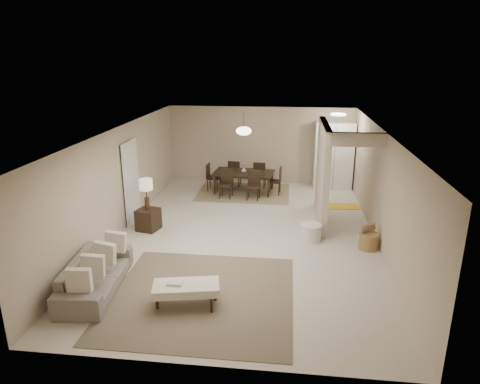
# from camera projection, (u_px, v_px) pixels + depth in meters

# --- Properties ---
(floor) EXTENTS (9.00, 9.00, 0.00)m
(floor) POSITION_uv_depth(u_px,v_px,m) (246.00, 235.00, 10.13)
(floor) COLOR beige
(floor) RESTS_ON ground
(ceiling) EXTENTS (9.00, 9.00, 0.00)m
(ceiling) POSITION_uv_depth(u_px,v_px,m) (246.00, 131.00, 9.36)
(ceiling) COLOR white
(ceiling) RESTS_ON back_wall
(back_wall) EXTENTS (6.00, 0.00, 6.00)m
(back_wall) POSITION_uv_depth(u_px,v_px,m) (260.00, 145.00, 14.00)
(back_wall) COLOR #BDAA8F
(back_wall) RESTS_ON floor
(left_wall) EXTENTS (0.00, 9.00, 9.00)m
(left_wall) POSITION_uv_depth(u_px,v_px,m) (120.00, 181.00, 10.08)
(left_wall) COLOR #BDAA8F
(left_wall) RESTS_ON floor
(right_wall) EXTENTS (0.00, 9.00, 9.00)m
(right_wall) POSITION_uv_depth(u_px,v_px,m) (381.00, 190.00, 9.42)
(right_wall) COLOR #BDAA8F
(right_wall) RESTS_ON floor
(partition) EXTENTS (0.15, 2.50, 2.50)m
(partition) POSITION_uv_depth(u_px,v_px,m) (322.00, 173.00, 10.73)
(partition) COLOR #BDAA8F
(partition) RESTS_ON floor
(doorway) EXTENTS (0.04, 0.90, 2.04)m
(doorway) POSITION_uv_depth(u_px,v_px,m) (131.00, 183.00, 10.71)
(doorway) COLOR black
(doorway) RESTS_ON floor
(pantry_cabinet) EXTENTS (1.20, 0.55, 2.10)m
(pantry_cabinet) POSITION_uv_depth(u_px,v_px,m) (334.00, 156.00, 13.47)
(pantry_cabinet) COLOR white
(pantry_cabinet) RESTS_ON floor
(flush_light) EXTENTS (0.44, 0.44, 0.05)m
(flush_light) POSITION_uv_depth(u_px,v_px,m) (338.00, 115.00, 12.15)
(flush_light) COLOR white
(flush_light) RESTS_ON ceiling
(living_rug) EXTENTS (3.20, 3.20, 0.01)m
(living_rug) POSITION_uv_depth(u_px,v_px,m) (202.00, 296.00, 7.58)
(living_rug) COLOR brown
(living_rug) RESTS_ON floor
(sofa) EXTENTS (2.15, 1.01, 0.61)m
(sofa) POSITION_uv_depth(u_px,v_px,m) (95.00, 275.00, 7.71)
(sofa) COLOR slate
(sofa) RESTS_ON floor
(ottoman_bench) EXTENTS (1.19, 0.72, 0.40)m
(ottoman_bench) POSITION_uv_depth(u_px,v_px,m) (186.00, 288.00, 7.22)
(ottoman_bench) COLOR beige
(ottoman_bench) RESTS_ON living_rug
(side_table) EXTENTS (0.58, 0.58, 0.53)m
(side_table) POSITION_uv_depth(u_px,v_px,m) (148.00, 220.00, 10.39)
(side_table) COLOR black
(side_table) RESTS_ON floor
(table_lamp) EXTENTS (0.32, 0.32, 0.76)m
(table_lamp) POSITION_uv_depth(u_px,v_px,m) (146.00, 187.00, 10.13)
(table_lamp) COLOR #44301D
(table_lamp) RESTS_ON side_table
(round_pouf) EXTENTS (0.49, 0.49, 0.38)m
(round_pouf) POSITION_uv_depth(u_px,v_px,m) (311.00, 232.00, 9.81)
(round_pouf) COLOR beige
(round_pouf) RESTS_ON floor
(wicker_basket) EXTENTS (0.49, 0.49, 0.36)m
(wicker_basket) POSITION_uv_depth(u_px,v_px,m) (368.00, 241.00, 9.39)
(wicker_basket) COLOR #9B6F3E
(wicker_basket) RESTS_ON floor
(dining_rug) EXTENTS (2.80, 2.10, 0.01)m
(dining_rug) POSITION_uv_depth(u_px,v_px,m) (244.00, 192.00, 13.29)
(dining_rug) COLOR #8E7D58
(dining_rug) RESTS_ON floor
(dining_table) EXTENTS (1.92, 1.18, 0.65)m
(dining_table) POSITION_uv_depth(u_px,v_px,m) (244.00, 182.00, 13.20)
(dining_table) COLOR black
(dining_table) RESTS_ON dining_rug
(dining_chairs) EXTENTS (2.33, 1.76, 0.86)m
(dining_chairs) POSITION_uv_depth(u_px,v_px,m) (244.00, 179.00, 13.16)
(dining_chairs) COLOR black
(dining_chairs) RESTS_ON dining_rug
(vase) EXTENTS (0.19, 0.19, 0.15)m
(vase) POSITION_uv_depth(u_px,v_px,m) (244.00, 170.00, 13.08)
(vase) COLOR white
(vase) RESTS_ON dining_table
(yellow_mat) EXTENTS (0.92, 0.60, 0.01)m
(yellow_mat) POSITION_uv_depth(u_px,v_px,m) (343.00, 206.00, 12.06)
(yellow_mat) COLOR yellow
(yellow_mat) RESTS_ON floor
(pendant_light) EXTENTS (0.46, 0.46, 0.71)m
(pendant_light) POSITION_uv_depth(u_px,v_px,m) (244.00, 131.00, 12.71)
(pendant_light) COLOR #44301D
(pendant_light) RESTS_ON ceiling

